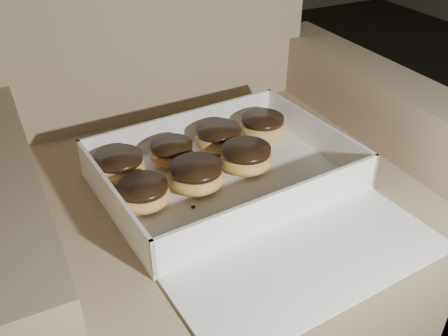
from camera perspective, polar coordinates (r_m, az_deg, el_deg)
armchair at (r=0.98m, az=-1.99°, el=-4.28°), size 0.80×0.68×0.84m
bakery_box at (r=0.81m, az=1.76°, el=-2.17°), size 0.44×0.50×0.07m
donut_a at (r=0.92m, az=-0.62°, el=3.51°), size 0.09×0.09×0.04m
donut_b at (r=0.85m, az=2.56°, el=1.17°), size 0.09×0.09×0.05m
donut_c at (r=0.81m, az=-3.16°, el=-0.91°), size 0.09×0.09×0.05m
donut_d at (r=0.78m, az=-9.21°, el=-2.96°), size 0.08×0.08×0.04m
donut_e at (r=0.85m, az=-11.91°, el=0.22°), size 0.09×0.09×0.04m
donut_f at (r=0.96m, az=4.40°, el=4.77°), size 0.09×0.09×0.04m
donut_g at (r=0.88m, az=-5.96°, el=1.79°), size 0.08×0.08×0.04m
crumb_a at (r=0.72m, az=-0.28°, el=-8.05°), size 0.01×0.01×0.00m
crumb_b at (r=0.79m, az=3.76°, el=-3.95°), size 0.01×0.01×0.00m
crumb_c at (r=0.78m, az=-3.54°, el=-4.45°), size 0.01×0.01×0.00m
crumb_d at (r=0.84m, az=10.37°, el=-1.71°), size 0.01×0.01×0.00m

